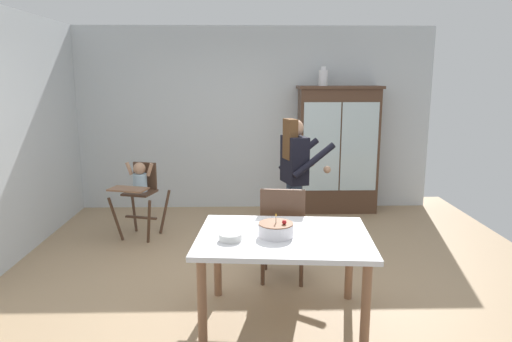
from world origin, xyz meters
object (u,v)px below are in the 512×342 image
Objects in this scene: birthday_cake at (276,230)px; serving_bowl at (230,237)px; china_cabinet at (337,149)px; adult_person at (295,170)px; high_chair_with_toddler at (140,186)px; dining_table at (283,246)px; ceramic_vase at (323,77)px; dining_chair_far_side at (283,228)px.

serving_bowl is (-0.36, -0.08, -0.03)m from birthday_cake.
china_cabinet is 1.21× the size of adult_person.
adult_person is (1.85, -0.58, 0.31)m from high_chair_with_toddler.
high_chair_with_toddler reaches higher than dining_table.
dining_table is (-0.81, -3.20, -1.32)m from ceramic_vase.
china_cabinet is 3.38m from dining_table.
dining_chair_far_side is at bearing -23.62° from high_chair_with_toddler.
adult_person reaches higher than serving_bowl.
high_chair_with_toddler is 2.62m from birthday_cake.
dining_chair_far_side is at bearing 60.44° from serving_bowl.
serving_bowl is at bearing 140.33° from adult_person.
dining_chair_far_side reaches higher than serving_bowl.
high_chair_with_toddler is 0.62× the size of adult_person.
high_chair_with_toddler is 2.50m from serving_bowl.
serving_bowl is at bearing -45.95° from high_chair_with_toddler.
china_cabinet is at bearing -42.74° from adult_person.
china_cabinet reaches higher than serving_bowl.
adult_person is at bearing 80.65° from dining_table.
dining_chair_far_side is (-1.00, -2.47, -0.37)m from china_cabinet.
dining_chair_far_side is (0.47, 0.84, -0.21)m from serving_bowl.
dining_table is 0.16m from birthday_cake.
birthday_cake reaches higher than serving_bowl.
dining_chair_far_side is at bearing 85.77° from dining_table.
adult_person is (-0.80, -1.69, 0.04)m from china_cabinet.
adult_person is at bearing 67.56° from serving_bowl.
china_cabinet reaches higher than high_chair_with_toddler.
birthday_cake is (-1.12, -3.22, -0.14)m from china_cabinet.
china_cabinet reaches higher than dining_chair_far_side.
china_cabinet is 6.84× the size of ceramic_vase.
china_cabinet is 6.60× the size of birthday_cake.
dining_table is 5.17× the size of birthday_cake.
china_cabinet is 1.87m from adult_person.
high_chair_with_toddler is at bearing -32.48° from dining_chair_far_side.
ceramic_vase is 1.50× the size of serving_bowl.
ceramic_vase reaches higher than dining_table.
china_cabinet is at bearing 65.98° from serving_bowl.
ceramic_vase is (-0.24, 0.00, 1.04)m from china_cabinet.
birthday_cake is at bearing 87.99° from dining_chair_far_side.
china_cabinet reaches higher than adult_person.
china_cabinet is 10.27× the size of serving_bowl.
china_cabinet reaches higher than birthday_cake.
birthday_cake is 0.29× the size of dining_chair_far_side.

